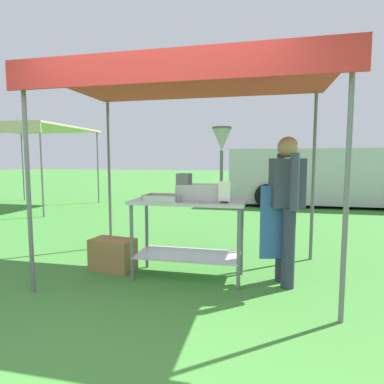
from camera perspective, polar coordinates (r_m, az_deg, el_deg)
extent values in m
plane|color=#3D7F33|center=(8.35, 5.65, -3.73)|extent=(70.00, 70.00, 0.00)
cylinder|color=slate|center=(3.63, -27.14, 1.36)|extent=(0.04, 0.04, 2.26)
cylinder|color=slate|center=(2.88, 25.84, 0.46)|extent=(0.04, 0.04, 2.26)
cylinder|color=slate|center=(5.11, -14.49, 2.88)|extent=(0.04, 0.04, 2.26)
cylinder|color=slate|center=(4.61, 20.78, 2.40)|extent=(0.04, 0.04, 2.26)
cube|color=red|center=(3.87, -0.17, 19.40)|extent=(3.18, 1.96, 0.05)
cube|color=red|center=(2.93, -4.60, 21.19)|extent=(3.18, 0.02, 0.24)
cube|color=#B7B7BC|center=(3.65, -0.67, -1.74)|extent=(1.29, 0.58, 0.04)
cube|color=#B7B7BC|center=(3.78, -0.66, -11.09)|extent=(1.19, 0.53, 0.02)
cylinder|color=slate|center=(3.69, -10.66, -8.93)|extent=(0.04, 0.04, 0.87)
cylinder|color=slate|center=(3.42, 8.31, -10.08)|extent=(0.04, 0.04, 0.87)
cylinder|color=slate|center=(4.12, -8.04, -7.34)|extent=(0.04, 0.04, 0.87)
cylinder|color=slate|center=(3.88, 8.82, -8.18)|extent=(0.04, 0.04, 0.87)
cube|color=#B7B7BC|center=(3.60, -5.21, -1.49)|extent=(0.39, 0.29, 0.01)
cube|color=#B7B7BC|center=(3.46, -5.91, -1.17)|extent=(0.39, 0.01, 0.06)
cube|color=#B7B7BC|center=(3.72, -4.57, -0.68)|extent=(0.39, 0.01, 0.06)
cube|color=#B7B7BC|center=(3.65, -8.07, -0.84)|extent=(0.01, 0.29, 0.06)
cube|color=#B7B7BC|center=(3.54, -2.27, -0.99)|extent=(0.01, 0.29, 0.06)
torus|color=gold|center=(3.60, -3.17, -1.16)|extent=(0.10, 0.10, 0.02)
torus|color=gold|center=(3.64, -6.31, -1.12)|extent=(0.09, 0.09, 0.02)
torus|color=gold|center=(3.55, -5.38, -1.29)|extent=(0.08, 0.08, 0.02)
torus|color=gold|center=(3.51, -3.23, -1.36)|extent=(0.09, 0.09, 0.02)
torus|color=gold|center=(3.59, -7.13, -1.23)|extent=(0.10, 0.10, 0.02)
torus|color=gold|center=(3.66, -4.75, -1.07)|extent=(0.08, 0.08, 0.02)
torus|color=gold|center=(3.71, -7.06, -1.00)|extent=(0.08, 0.08, 0.02)
torus|color=gold|center=(3.70, -5.67, -1.01)|extent=(0.10, 0.10, 0.02)
torus|color=gold|center=(3.58, -4.28, -1.22)|extent=(0.10, 0.10, 0.02)
torus|color=gold|center=(3.52, -6.29, -1.36)|extent=(0.10, 0.10, 0.02)
torus|color=gold|center=(3.67, -5.47, -0.74)|extent=(0.10, 0.10, 0.02)
cube|color=#B7B7BC|center=(3.66, 1.80, -0.01)|extent=(0.56, 0.28, 0.18)
cube|color=slate|center=(3.69, -1.40, 2.37)|extent=(0.14, 0.22, 0.12)
cylinder|color=slate|center=(3.61, 5.26, 4.35)|extent=(0.04, 0.04, 0.38)
cone|color=#B7B7BC|center=(3.62, 5.30, 9.23)|extent=(0.20, 0.20, 0.24)
cylinder|color=slate|center=(3.63, 5.32, 11.28)|extent=(0.22, 0.22, 0.02)
cube|color=black|center=(3.43, 5.75, -1.80)|extent=(0.08, 0.05, 0.02)
cube|color=white|center=(3.42, 5.77, 0.12)|extent=(0.13, 0.02, 0.21)
cylinder|color=#2D3347|center=(3.60, 16.74, -9.57)|extent=(0.14, 0.14, 0.86)
cylinder|color=#2D3347|center=(3.78, 15.73, -8.80)|extent=(0.14, 0.14, 0.86)
cube|color=#383D4C|center=(3.58, 16.53, 1.58)|extent=(0.39, 0.30, 0.52)
cube|color=#335BA3|center=(3.59, 14.52, -5.28)|extent=(0.31, 0.10, 0.80)
cylinder|color=#383D4C|center=(3.37, 17.76, 1.75)|extent=(0.11, 0.11, 0.58)
cylinder|color=#383D4C|center=(3.78, 15.45, 2.21)|extent=(0.11, 0.11, 0.58)
sphere|color=#A87A56|center=(3.57, 16.70, 7.67)|extent=(0.22, 0.22, 0.22)
cube|color=olive|center=(4.17, -13.88, -10.75)|extent=(0.57, 0.38, 0.39)
cube|color=#BCBCC1|center=(10.53, 22.84, 2.66)|extent=(5.73, 1.91, 1.60)
cylinder|color=black|center=(11.91, 30.34, -0.02)|extent=(0.68, 0.24, 0.68)
cylinder|color=black|center=(11.33, 13.00, 0.35)|extent=(0.68, 0.24, 0.68)
cylinder|color=black|center=(9.47, 13.12, -0.67)|extent=(0.68, 0.24, 0.68)
cylinder|color=slate|center=(8.44, -25.15, 3.50)|extent=(0.04, 0.04, 2.24)
cylinder|color=slate|center=(12.26, -27.86, 3.89)|extent=(0.04, 0.04, 2.24)
cylinder|color=slate|center=(10.68, -16.39, 4.15)|extent=(0.04, 0.04, 2.24)
cube|color=#CCB78E|center=(10.38, -27.04, 10.06)|extent=(2.97, 2.87, 0.05)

